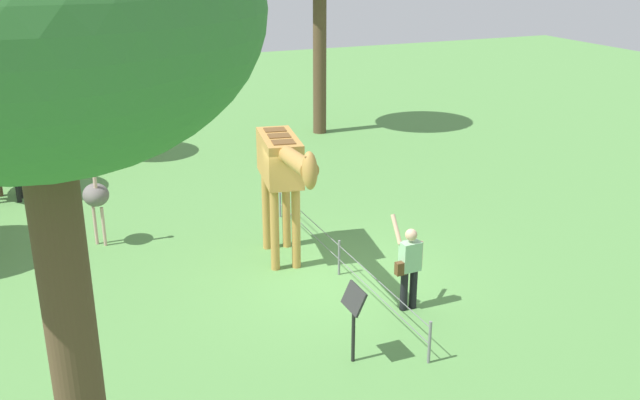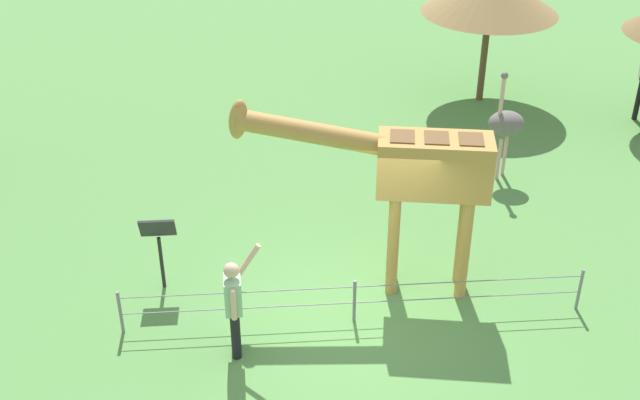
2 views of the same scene
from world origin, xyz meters
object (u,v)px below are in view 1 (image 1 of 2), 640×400
visitor (409,264)px  ostrich (96,195)px  giraffe (283,167)px  tree_east (31,33)px  info_sign (354,309)px  shade_hut_far (98,64)px

visitor → ostrich: ostrich is taller
ostrich → giraffe: bearing=53.4°
visitor → tree_east: bearing=-47.3°
visitor → info_sign: size_ratio=1.34×
info_sign → giraffe: bearing=176.3°
giraffe → visitor: 3.28m
giraffe → shade_hut_far: size_ratio=1.17×
shade_hut_far → info_sign: shade_hut_far is taller
info_sign → shade_hut_far: bearing=-170.9°
info_sign → tree_east: bearing=-44.9°
visitor → shade_hut_far: (-12.23, -3.83, 1.99)m
shade_hut_far → visitor: bearing=17.4°
giraffe → tree_east: (8.15, -4.50, 3.74)m
giraffe → tree_east: size_ratio=0.57×
giraffe → tree_east: tree_east is taller
giraffe → info_sign: 4.06m
ostrich → tree_east: (10.69, -1.09, 4.69)m
tree_east → info_sign: bearing=135.1°
visitor → info_sign: 2.06m
visitor → tree_east: 9.47m
shade_hut_far → tree_east: (17.70, -2.10, 2.97)m
giraffe → tree_east: 10.04m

